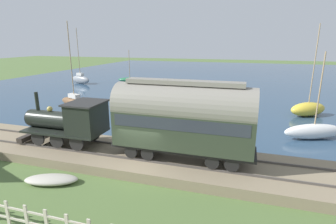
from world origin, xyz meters
name	(u,v)px	position (x,y,z in m)	size (l,w,h in m)	color
ground_plane	(141,170)	(0.00, 0.00, 0.00)	(200.00, 200.00, 0.00)	#516B38
harbor_water	(220,77)	(43.56, 0.00, 0.00)	(80.00, 80.00, 0.01)	#2D4760
rail_embankment	(147,159)	(0.93, 0.00, 0.29)	(4.66, 56.00, 0.69)	#84755B
steam_locomotive	(72,120)	(0.93, 5.19, 2.32)	(2.45, 5.93, 3.34)	black
passenger_coach	(183,117)	(0.93, -2.25, 3.17)	(2.40, 8.16, 4.54)	black
sailboat_yellow	(308,109)	(15.54, -11.59, 0.74)	(3.45, 4.14, 8.88)	gold
sailboat_white	(314,131)	(8.55, -10.71, 0.64)	(2.75, 4.73, 6.57)	white
sailboat_green	(130,80)	(31.28, 15.25, 0.45)	(2.20, 4.56, 5.79)	#236B42
sailboat_brown	(75,102)	(11.69, 12.95, 0.67)	(2.97, 5.15, 9.34)	brown
sailboat_gray	(81,79)	(26.84, 22.70, 0.83)	(2.27, 4.46, 9.46)	gray
rowboat_off_pier	(169,136)	(5.33, -0.12, 0.22)	(2.50, 2.37, 0.42)	#B7B2A3
rowboat_far_out	(75,118)	(7.60, 10.03, 0.16)	(0.92, 2.98, 0.31)	silver
beached_dinghy	(51,180)	(-2.76, 3.95, 0.22)	(1.88, 3.00, 0.44)	#B7B2A3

